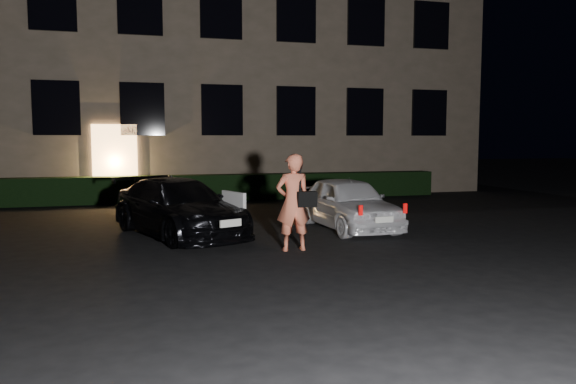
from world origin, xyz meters
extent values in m
plane|color=black|center=(0.00, 0.00, 0.00)|extent=(80.00, 80.00, 0.00)
cube|color=brown|center=(0.00, 15.00, 6.00)|extent=(20.00, 8.00, 12.00)
cube|color=#ECA85F|center=(-3.50, 10.94, 1.25)|extent=(1.40, 0.10, 2.50)
cube|color=black|center=(-5.20, 10.94, 3.00)|extent=(1.40, 0.10, 1.70)
cube|color=black|center=(-2.60, 10.94, 3.00)|extent=(1.40, 0.10, 1.70)
cube|color=black|center=(0.00, 10.94, 3.00)|extent=(1.40, 0.10, 1.70)
cube|color=black|center=(2.60, 10.94, 3.00)|extent=(1.40, 0.10, 1.70)
cube|color=black|center=(5.20, 10.94, 3.00)|extent=(1.40, 0.10, 1.70)
cube|color=black|center=(7.80, 10.94, 3.00)|extent=(1.40, 0.10, 1.70)
cube|color=black|center=(-5.20, 10.94, 6.20)|extent=(1.40, 0.10, 1.70)
cube|color=black|center=(-2.60, 10.94, 6.20)|extent=(1.40, 0.10, 1.70)
cube|color=black|center=(0.00, 10.94, 6.20)|extent=(1.40, 0.10, 1.70)
cube|color=black|center=(2.60, 10.94, 6.20)|extent=(1.40, 0.10, 1.70)
cube|color=black|center=(5.20, 10.94, 6.20)|extent=(1.40, 0.10, 1.70)
cube|color=black|center=(7.80, 10.94, 6.20)|extent=(1.40, 0.10, 1.70)
cube|color=black|center=(0.00, 10.50, 0.42)|extent=(15.00, 0.70, 0.85)
imported|color=black|center=(-2.05, 3.96, 0.60)|extent=(3.05, 4.45, 1.20)
cube|color=white|center=(-0.94, 3.58, 0.74)|extent=(0.38, 0.83, 0.40)
cube|color=silver|center=(-1.29, 1.97, 0.52)|extent=(0.42, 0.19, 0.13)
imported|color=white|center=(1.72, 3.79, 0.59)|extent=(1.59, 3.56, 1.19)
cube|color=red|center=(1.32, 2.10, 0.65)|extent=(0.07, 0.05, 0.20)
cube|color=red|center=(2.31, 2.15, 0.65)|extent=(0.07, 0.05, 0.20)
cube|color=silver|center=(1.81, 2.08, 0.45)|extent=(0.40, 0.06, 0.12)
imported|color=#E16D4E|center=(-0.16, 1.76, 0.89)|extent=(0.66, 0.44, 1.78)
cube|color=black|center=(0.06, 1.64, 0.95)|extent=(0.37, 0.17, 0.28)
cube|color=black|center=(-0.06, 1.68, 1.36)|extent=(0.04, 0.06, 0.55)
camera|label=1|loc=(-2.99, -8.01, 2.06)|focal=35.00mm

